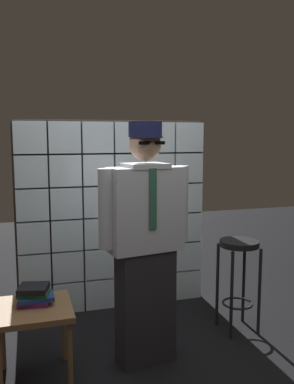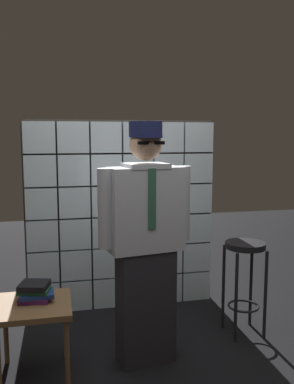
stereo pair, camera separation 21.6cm
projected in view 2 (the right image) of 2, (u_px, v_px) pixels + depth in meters
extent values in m
plane|color=black|center=(155.00, 382.00, 2.90)|extent=(12.00, 12.00, 0.00)
cube|color=silver|center=(45.00, 298.00, 4.03)|extent=(0.29, 0.08, 0.29)
cube|color=silver|center=(77.00, 295.00, 4.10)|extent=(0.29, 0.08, 0.29)
cube|color=silver|center=(108.00, 292.00, 4.17)|extent=(0.29, 0.08, 0.29)
cube|color=silver|center=(138.00, 290.00, 4.23)|extent=(0.29, 0.08, 0.29)
cube|color=silver|center=(167.00, 288.00, 4.30)|extent=(0.29, 0.08, 0.29)
cube|color=silver|center=(196.00, 285.00, 4.37)|extent=(0.29, 0.08, 0.29)
cube|color=silver|center=(44.00, 267.00, 3.99)|extent=(0.29, 0.08, 0.29)
cube|color=silver|center=(76.00, 265.00, 4.06)|extent=(0.29, 0.08, 0.29)
cube|color=silver|center=(108.00, 263.00, 4.13)|extent=(0.29, 0.08, 0.29)
cube|color=silver|center=(138.00, 261.00, 4.19)|extent=(0.29, 0.08, 0.29)
cube|color=silver|center=(168.00, 259.00, 4.26)|extent=(0.29, 0.08, 0.29)
cube|color=silver|center=(196.00, 257.00, 4.33)|extent=(0.29, 0.08, 0.29)
cube|color=silver|center=(42.00, 236.00, 3.95)|extent=(0.29, 0.08, 0.29)
cube|color=silver|center=(75.00, 234.00, 4.02)|extent=(0.29, 0.08, 0.29)
cube|color=silver|center=(107.00, 232.00, 4.08)|extent=(0.29, 0.08, 0.29)
cube|color=silver|center=(138.00, 231.00, 4.15)|extent=(0.29, 0.08, 0.29)
cube|color=silver|center=(168.00, 229.00, 4.22)|extent=(0.29, 0.08, 0.29)
cube|color=silver|center=(197.00, 228.00, 4.28)|extent=(0.29, 0.08, 0.29)
cube|color=silver|center=(41.00, 203.00, 3.91)|extent=(0.29, 0.08, 0.29)
cube|color=silver|center=(75.00, 202.00, 3.98)|extent=(0.29, 0.08, 0.29)
cube|color=silver|center=(107.00, 201.00, 4.04)|extent=(0.29, 0.08, 0.29)
cube|color=silver|center=(138.00, 200.00, 4.11)|extent=(0.29, 0.08, 0.29)
cube|color=silver|center=(168.00, 199.00, 4.18)|extent=(0.29, 0.08, 0.29)
cube|color=silver|center=(197.00, 198.00, 4.24)|extent=(0.29, 0.08, 0.29)
cube|color=silver|center=(40.00, 171.00, 3.87)|extent=(0.29, 0.08, 0.29)
cube|color=silver|center=(74.00, 170.00, 3.94)|extent=(0.29, 0.08, 0.29)
cube|color=silver|center=(106.00, 170.00, 4.00)|extent=(0.29, 0.08, 0.29)
cube|color=silver|center=(138.00, 169.00, 4.07)|extent=(0.29, 0.08, 0.29)
cube|color=silver|center=(168.00, 169.00, 4.13)|extent=(0.29, 0.08, 0.29)
cube|color=silver|center=(198.00, 168.00, 4.20)|extent=(0.29, 0.08, 0.29)
cube|color=silver|center=(39.00, 137.00, 3.83)|extent=(0.29, 0.08, 0.29)
cube|color=silver|center=(73.00, 137.00, 3.89)|extent=(0.29, 0.08, 0.29)
cube|color=silver|center=(106.00, 137.00, 3.96)|extent=(0.29, 0.08, 0.29)
cube|color=silver|center=(138.00, 137.00, 4.03)|extent=(0.29, 0.08, 0.29)
cube|color=silver|center=(168.00, 137.00, 4.09)|extent=(0.29, 0.08, 0.29)
cube|color=silver|center=(198.00, 137.00, 4.16)|extent=(0.29, 0.08, 0.29)
cube|color=#38332D|center=(122.00, 215.00, 4.15)|extent=(1.88, 0.02, 1.88)
cube|color=#28282D|center=(146.00, 306.00, 3.12)|extent=(0.45, 0.28, 0.87)
cube|color=silver|center=(146.00, 209.00, 3.02)|extent=(0.58, 0.32, 0.62)
cube|color=#33664C|center=(152.00, 199.00, 2.90)|extent=(0.06, 0.02, 0.43)
cube|color=silver|center=(145.00, 166.00, 2.98)|extent=(0.34, 0.29, 0.04)
sphere|color=tan|center=(145.00, 144.00, 2.96)|extent=(0.24, 0.24, 0.24)
ellipsoid|color=black|center=(148.00, 150.00, 2.92)|extent=(0.16, 0.11, 0.11)
cube|color=black|center=(151.00, 143.00, 2.86)|extent=(0.20, 0.05, 0.02)
cylinder|color=#191E47|center=(150.00, 137.00, 2.87)|extent=(0.20, 0.20, 0.01)
cylinder|color=#191E47|center=(145.00, 129.00, 2.95)|extent=(0.24, 0.24, 0.11)
cylinder|color=silver|center=(183.00, 203.00, 3.13)|extent=(0.13, 0.13, 0.57)
cylinder|color=silver|center=(105.00, 209.00, 2.91)|extent=(0.13, 0.13, 0.57)
cylinder|color=black|center=(245.00, 245.00, 3.52)|extent=(0.34, 0.34, 0.05)
torus|color=black|center=(243.00, 306.00, 3.59)|extent=(0.27, 0.27, 0.02)
cylinder|color=black|center=(236.00, 298.00, 3.42)|extent=(0.03, 0.03, 0.76)
cylinder|color=black|center=(265.00, 295.00, 3.48)|extent=(0.03, 0.03, 0.76)
cylinder|color=black|center=(223.00, 287.00, 3.68)|extent=(0.03, 0.03, 0.76)
cylinder|color=black|center=(251.00, 284.00, 3.73)|extent=(0.03, 0.03, 0.76)
cube|color=brown|center=(33.00, 306.00, 2.91)|extent=(0.52, 0.52, 0.04)
cylinder|color=brown|center=(67.00, 355.00, 2.78)|extent=(0.04, 0.04, 0.50)
cylinder|color=brown|center=(6.00, 332.00, 3.11)|extent=(0.04, 0.04, 0.50)
cylinder|color=brown|center=(66.00, 326.00, 3.20)|extent=(0.04, 0.04, 0.50)
cube|color=#591E66|center=(35.00, 298.00, 2.95)|extent=(0.23, 0.21, 0.03)
cube|color=navy|center=(37.00, 294.00, 2.94)|extent=(0.24, 0.17, 0.03)
cube|color=#1E592D|center=(34.00, 290.00, 2.94)|extent=(0.24, 0.20, 0.02)
cube|color=black|center=(34.00, 286.00, 2.95)|extent=(0.24, 0.23, 0.04)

